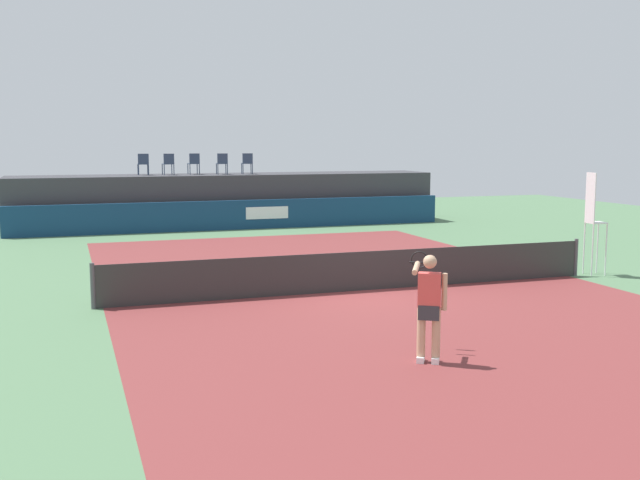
# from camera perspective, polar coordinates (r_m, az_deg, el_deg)

# --- Properties ---
(ground_plane) EXTENTS (48.00, 48.00, 0.00)m
(ground_plane) POSITION_cam_1_polar(r_m,az_deg,el_deg) (20.90, 0.04, -2.34)
(ground_plane) COLOR #4C704C
(court_inner) EXTENTS (12.00, 22.00, 0.00)m
(court_inner) POSITION_cam_1_polar(r_m,az_deg,el_deg) (18.14, 3.13, -3.86)
(court_inner) COLOR maroon
(court_inner) RESTS_ON ground
(sponsor_wall) EXTENTS (18.00, 0.22, 1.20)m
(sponsor_wall) POSITION_cam_1_polar(r_m,az_deg,el_deg) (30.86, -6.30, 1.92)
(sponsor_wall) COLOR navy
(sponsor_wall) RESTS_ON ground
(spectator_platform) EXTENTS (18.00, 2.80, 2.20)m
(spectator_platform) POSITION_cam_1_polar(r_m,az_deg,el_deg) (32.57, -7.02, 3.08)
(spectator_platform) COLOR #38383D
(spectator_platform) RESTS_ON ground
(spectator_chair_far_left) EXTENTS (0.45, 0.45, 0.89)m
(spectator_chair_far_left) POSITION_cam_1_polar(r_m,az_deg,el_deg) (32.13, -13.33, 5.72)
(spectator_chair_far_left) COLOR #2D3D56
(spectator_chair_far_left) RESTS_ON spectator_platform
(spectator_chair_left) EXTENTS (0.47, 0.47, 0.89)m
(spectator_chair_left) POSITION_cam_1_polar(r_m,az_deg,el_deg) (32.05, -11.49, 5.77)
(spectator_chair_left) COLOR #2D3D56
(spectator_chair_left) RESTS_ON spectator_platform
(spectator_chair_center) EXTENTS (0.47, 0.47, 0.89)m
(spectator_chair_center) POSITION_cam_1_polar(r_m,az_deg,el_deg) (32.40, -9.59, 5.83)
(spectator_chair_center) COLOR #2D3D56
(spectator_chair_center) RESTS_ON spectator_platform
(spectator_chair_right) EXTENTS (0.46, 0.46, 0.89)m
(spectator_chair_right) POSITION_cam_1_polar(r_m,az_deg,el_deg) (32.23, -7.47, 5.86)
(spectator_chair_right) COLOR #2D3D56
(spectator_chair_right) RESTS_ON spectator_platform
(spectator_chair_far_right) EXTENTS (0.48, 0.48, 0.89)m
(spectator_chair_far_right) POSITION_cam_1_polar(r_m,az_deg,el_deg) (32.42, -5.57, 5.90)
(spectator_chair_far_right) COLOR #2D3D56
(spectator_chair_far_right) RESTS_ON spectator_platform
(umpire_chair) EXTENTS (0.49, 0.49, 2.76)m
(umpire_chair) POSITION_cam_1_polar(r_m,az_deg,el_deg) (21.34, 20.08, 1.71)
(umpire_chair) COLOR white
(umpire_chair) RESTS_ON ground
(tennis_net) EXTENTS (12.40, 0.02, 0.95)m
(tennis_net) POSITION_cam_1_polar(r_m,az_deg,el_deg) (18.05, 3.14, -2.38)
(tennis_net) COLOR #2D2D2D
(tennis_net) RESTS_ON ground
(net_post_near) EXTENTS (0.10, 0.10, 1.00)m
(net_post_near) POSITION_cam_1_polar(r_m,az_deg,el_deg) (16.77, -16.94, -3.38)
(net_post_near) COLOR #4C4C51
(net_post_near) RESTS_ON ground
(net_post_far) EXTENTS (0.10, 0.10, 1.00)m
(net_post_far) POSITION_cam_1_polar(r_m,az_deg,el_deg) (21.15, 18.92, -1.26)
(net_post_far) COLOR #4C4C51
(net_post_far) RESTS_ON ground
(tennis_player) EXTENTS (0.69, 1.26, 1.77)m
(tennis_player) POSITION_cam_1_polar(r_m,az_deg,el_deg) (12.25, 8.30, -4.86)
(tennis_player) COLOR white
(tennis_player) RESTS_ON court_inner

